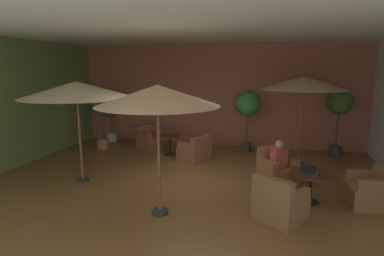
{
  "coord_description": "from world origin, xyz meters",
  "views": [
    {
      "loc": [
        1.86,
        -7.17,
        2.8
      ],
      "look_at": [
        0.0,
        0.43,
        1.32
      ],
      "focal_mm": 30.04,
      "sensor_mm": 36.0,
      "label": 1
    }
  ],
  "objects_px": {
    "potted_tree_right_corner": "(339,107)",
    "open_laptop": "(309,172)",
    "patron_blue_shirt": "(279,156)",
    "cafe_table_front_left": "(311,180)",
    "patio_umbrella_center_beige": "(158,96)",
    "potted_tree_mid_left": "(100,103)",
    "cafe_table_front_right": "(170,141)",
    "iced_drink_cup": "(307,171)",
    "armchair_front_left_north": "(369,191)",
    "patio_umbrella_near_wall": "(303,83)",
    "armchair_front_right_north": "(195,152)",
    "armchair_front_right_east": "(150,140)",
    "armchair_front_left_east": "(277,171)",
    "potted_tree_mid_right": "(111,112)",
    "patio_umbrella_tall_red": "(77,90)",
    "potted_tree_left_corner": "(247,106)",
    "armchair_front_left_south": "(279,204)"
  },
  "relations": [
    {
      "from": "potted_tree_mid_right",
      "to": "patron_blue_shirt",
      "type": "relative_size",
      "value": 2.45
    },
    {
      "from": "patio_umbrella_near_wall",
      "to": "potted_tree_mid_left",
      "type": "relative_size",
      "value": 1.18
    },
    {
      "from": "patio_umbrella_near_wall",
      "to": "open_laptop",
      "type": "relative_size",
      "value": 7.05
    },
    {
      "from": "armchair_front_left_east",
      "to": "patio_umbrella_near_wall",
      "type": "xyz_separation_m",
      "value": [
        0.64,
        1.76,
        2.03
      ]
    },
    {
      "from": "armchair_front_left_north",
      "to": "armchair_front_left_south",
      "type": "relative_size",
      "value": 0.78
    },
    {
      "from": "patio_umbrella_tall_red",
      "to": "potted_tree_left_corner",
      "type": "xyz_separation_m",
      "value": [
        3.72,
        3.92,
        -0.74
      ]
    },
    {
      "from": "iced_drink_cup",
      "to": "open_laptop",
      "type": "height_order",
      "value": "open_laptop"
    },
    {
      "from": "patio_umbrella_tall_red",
      "to": "potted_tree_mid_right",
      "type": "xyz_separation_m",
      "value": [
        -1.43,
        4.25,
        -1.14
      ]
    },
    {
      "from": "potted_tree_right_corner",
      "to": "open_laptop",
      "type": "xyz_separation_m",
      "value": [
        -1.26,
        -4.05,
        -0.9
      ]
    },
    {
      "from": "potted_tree_mid_left",
      "to": "iced_drink_cup",
      "type": "xyz_separation_m",
      "value": [
        6.44,
        -3.11,
        -0.91
      ]
    },
    {
      "from": "cafe_table_front_left",
      "to": "armchair_front_left_south",
      "type": "relative_size",
      "value": 0.72
    },
    {
      "from": "armchair_front_left_north",
      "to": "iced_drink_cup",
      "type": "relative_size",
      "value": 7.69
    },
    {
      "from": "armchair_front_left_south",
      "to": "armchair_front_left_north",
      "type": "bearing_deg",
      "value": 30.93
    },
    {
      "from": "patio_umbrella_tall_red",
      "to": "patron_blue_shirt",
      "type": "height_order",
      "value": "patio_umbrella_tall_red"
    },
    {
      "from": "potted_tree_left_corner",
      "to": "potted_tree_right_corner",
      "type": "distance_m",
      "value": 2.83
    },
    {
      "from": "armchair_front_left_south",
      "to": "open_laptop",
      "type": "bearing_deg",
      "value": 58.09
    },
    {
      "from": "armchair_front_left_north",
      "to": "potted_tree_left_corner",
      "type": "bearing_deg",
      "value": 126.22
    },
    {
      "from": "patio_umbrella_near_wall",
      "to": "armchair_front_right_north",
      "type": "bearing_deg",
      "value": -173.44
    },
    {
      "from": "patio_umbrella_near_wall",
      "to": "patron_blue_shirt",
      "type": "relative_size",
      "value": 3.85
    },
    {
      "from": "patio_umbrella_tall_red",
      "to": "patio_umbrella_near_wall",
      "type": "relative_size",
      "value": 1.02
    },
    {
      "from": "open_laptop",
      "to": "armchair_front_left_north",
      "type": "bearing_deg",
      "value": 6.2
    },
    {
      "from": "cafe_table_front_right",
      "to": "iced_drink_cup",
      "type": "height_order",
      "value": "iced_drink_cup"
    },
    {
      "from": "armchair_front_right_east",
      "to": "armchair_front_left_east",
      "type": "bearing_deg",
      "value": -30.74
    },
    {
      "from": "cafe_table_front_left",
      "to": "patio_umbrella_tall_red",
      "type": "xyz_separation_m",
      "value": [
        -5.34,
        -0.02,
        1.77
      ]
    },
    {
      "from": "patio_umbrella_tall_red",
      "to": "cafe_table_front_left",
      "type": "bearing_deg",
      "value": 0.26
    },
    {
      "from": "armchair_front_left_south",
      "to": "patio_umbrella_tall_red",
      "type": "height_order",
      "value": "patio_umbrella_tall_red"
    },
    {
      "from": "armchair_front_left_north",
      "to": "potted_tree_mid_right",
      "type": "height_order",
      "value": "potted_tree_mid_right"
    },
    {
      "from": "potted_tree_right_corner",
      "to": "potted_tree_left_corner",
      "type": "bearing_deg",
      "value": -177.39
    },
    {
      "from": "potted_tree_mid_left",
      "to": "potted_tree_right_corner",
      "type": "height_order",
      "value": "potted_tree_mid_left"
    },
    {
      "from": "cafe_table_front_left",
      "to": "armchair_front_right_north",
      "type": "relative_size",
      "value": 0.74
    },
    {
      "from": "armchair_front_right_north",
      "to": "patio_umbrella_near_wall",
      "type": "bearing_deg",
      "value": 6.56
    },
    {
      "from": "open_laptop",
      "to": "armchair_front_right_east",
      "type": "bearing_deg",
      "value": 144.18
    },
    {
      "from": "cafe_table_front_left",
      "to": "cafe_table_front_right",
      "type": "distance_m",
      "value": 4.92
    },
    {
      "from": "potted_tree_left_corner",
      "to": "armchair_front_right_east",
      "type": "bearing_deg",
      "value": -172.56
    },
    {
      "from": "patron_blue_shirt",
      "to": "cafe_table_front_left",
      "type": "bearing_deg",
      "value": -55.03
    },
    {
      "from": "open_laptop",
      "to": "armchair_front_right_north",
      "type": "bearing_deg",
      "value": 141.27
    },
    {
      "from": "cafe_table_front_right",
      "to": "potted_tree_mid_left",
      "type": "distance_m",
      "value": 2.8
    },
    {
      "from": "cafe_table_front_left",
      "to": "patio_umbrella_center_beige",
      "type": "distance_m",
      "value": 3.62
    },
    {
      "from": "potted_tree_right_corner",
      "to": "iced_drink_cup",
      "type": "xyz_separation_m",
      "value": [
        -1.3,
        -4.03,
        -0.89
      ]
    },
    {
      "from": "cafe_table_front_right",
      "to": "potted_tree_right_corner",
      "type": "relative_size",
      "value": 0.3
    },
    {
      "from": "armchair_front_left_north",
      "to": "patron_blue_shirt",
      "type": "relative_size",
      "value": 1.27
    },
    {
      "from": "potted_tree_left_corner",
      "to": "iced_drink_cup",
      "type": "relative_size",
      "value": 18.47
    },
    {
      "from": "patio_umbrella_center_beige",
      "to": "potted_tree_mid_left",
      "type": "bearing_deg",
      "value": 129.97
    },
    {
      "from": "iced_drink_cup",
      "to": "armchair_front_right_east",
      "type": "bearing_deg",
      "value": 144.1
    },
    {
      "from": "cafe_table_front_right",
      "to": "patio_umbrella_center_beige",
      "type": "distance_m",
      "value": 4.65
    },
    {
      "from": "armchair_front_left_north",
      "to": "patio_umbrella_center_beige",
      "type": "height_order",
      "value": "patio_umbrella_center_beige"
    },
    {
      "from": "patio_umbrella_tall_red",
      "to": "potted_tree_mid_left",
      "type": "bearing_deg",
      "value": 110.84
    },
    {
      "from": "armchair_front_left_north",
      "to": "cafe_table_front_right",
      "type": "distance_m",
      "value": 5.84
    },
    {
      "from": "patio_umbrella_near_wall",
      "to": "potted_tree_mid_left",
      "type": "xyz_separation_m",
      "value": [
        -6.51,
        0.39,
        -0.76
      ]
    },
    {
      "from": "patio_umbrella_near_wall",
      "to": "potted_tree_left_corner",
      "type": "bearing_deg",
      "value": 143.57
    }
  ]
}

